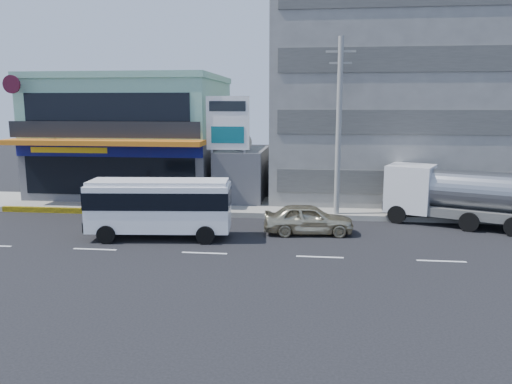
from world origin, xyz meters
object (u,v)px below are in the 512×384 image
concrete_building (393,96)px  satellite_dish (240,149)px  utility_pole_near (339,127)px  motorcycle_rider (123,204)px  tanker_truck (456,195)px  sedan (308,219)px  billboard (228,129)px  shop_building (136,139)px  minibus (160,204)px

concrete_building → satellite_dish: 11.30m
utility_pole_near → motorcycle_rider: utility_pole_near is taller
satellite_dish → tanker_truck: satellite_dish is taller
sedan → satellite_dish: bearing=27.0°
billboard → tanker_truck: bearing=-11.4°
shop_building → minibus: shop_building is taller
utility_pole_near → tanker_truck: size_ratio=1.23×
satellite_dish → sedan: 8.86m
minibus → tanker_truck: (14.93, 4.39, -0.03)m
utility_pole_near → minibus: size_ratio=1.44×
shop_building → tanker_truck: size_ratio=1.52×
sedan → tanker_truck: 8.33m
utility_pole_near → tanker_truck: utility_pole_near is taller
tanker_truck → motorcycle_rider: (-18.50, 0.03, -0.97)m
concrete_building → billboard: (-10.50, -5.80, -2.07)m
concrete_building → shop_building: bearing=-176.6°
shop_building → utility_pole_near: 15.50m
minibus → sedan: minibus is taller
shop_building → motorcycle_rider: 8.19m
billboard → tanker_truck: size_ratio=0.85×
shop_building → satellite_dish: bearing=-20.2°
satellite_dish → sedan: bearing=-57.9°
billboard → tanker_truck: 13.42m
minibus → tanker_truck: bearing=16.4°
billboard → utility_pole_near: bearing=-15.5°
billboard → motorcycle_rider: 7.57m
minibus → satellite_dish: bearing=73.1°
satellite_dish → billboard: (-0.50, -1.80, 1.35)m
motorcycle_rider → concrete_building: bearing=27.2°
minibus → sedan: bearing=13.0°
billboard → utility_pole_near: size_ratio=0.69×
shop_building → concrete_building: bearing=3.4°
satellite_dish → tanker_truck: size_ratio=0.18×
concrete_building → minibus: bearing=-134.8°
concrete_building → billboard: 12.17m
satellite_dish → utility_pole_near: 7.17m
billboard → utility_pole_near: utility_pole_near is taller
shop_building → tanker_truck: shop_building is taller
concrete_building → billboard: bearing=-151.1°
concrete_building → utility_pole_near: bearing=-117.8°
billboard → utility_pole_near: (6.50, -1.80, 0.22)m
concrete_building → tanker_truck: 10.18m
shop_building → sedan: bearing=-38.9°
minibus → utility_pole_near: bearing=30.8°
minibus → shop_building: bearing=114.5°
utility_pole_near → tanker_truck: bearing=-7.0°
shop_building → motorcycle_rider: (1.77, -7.28, -3.31)m
shop_building → sedan: shop_building is taller
shop_building → satellite_dish: (8.00, -2.95, -0.42)m
shop_building → motorcycle_rider: shop_building is taller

